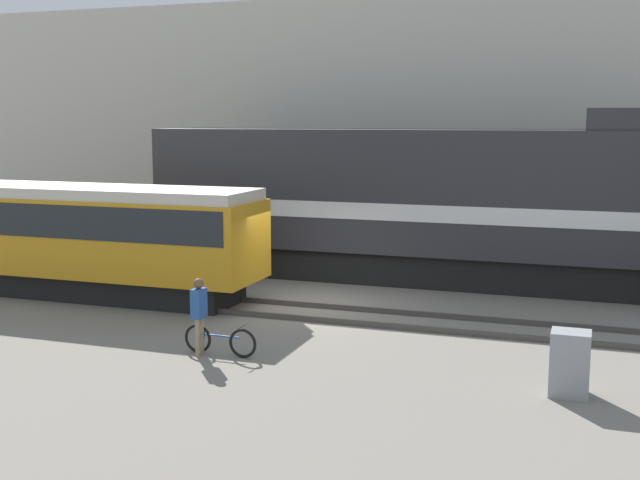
% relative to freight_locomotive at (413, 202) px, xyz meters
% --- Properties ---
extents(ground_plane, '(120.00, 120.00, 0.00)m').
position_rel_freight_locomotive_xyz_m(ground_plane, '(-1.84, -4.30, -2.47)').
color(ground_plane, slate).
extents(track_near, '(60.00, 1.50, 0.14)m').
position_rel_freight_locomotive_xyz_m(track_near, '(-1.84, -5.24, -2.40)').
color(track_near, '#47423D').
rests_on(track_near, ground).
extents(track_far, '(60.00, 1.51, 0.14)m').
position_rel_freight_locomotive_xyz_m(track_far, '(-1.84, 0.00, -2.40)').
color(track_far, '#47423D').
rests_on(track_far, ground).
extents(building_backdrop, '(48.90, 6.00, 9.43)m').
position_rel_freight_locomotive_xyz_m(building_backdrop, '(-1.84, 7.42, 2.24)').
color(building_backdrop, beige).
rests_on(building_backdrop, ground).
extents(freight_locomotive, '(16.26, 3.04, 5.29)m').
position_rel_freight_locomotive_xyz_m(freight_locomotive, '(0.00, 0.00, 0.00)').
color(freight_locomotive, black).
rests_on(freight_locomotive, ground).
extents(streetcar, '(10.88, 2.54, 3.13)m').
position_rel_freight_locomotive_xyz_m(streetcar, '(-8.53, -5.24, -0.68)').
color(streetcar, black).
rests_on(streetcar, ground).
extents(bicycle, '(1.70, 0.44, 0.70)m').
position_rel_freight_locomotive_xyz_m(bicycle, '(-2.05, -9.28, -2.15)').
color(bicycle, black).
rests_on(bicycle, ground).
extents(person, '(0.23, 0.36, 1.68)m').
position_rel_freight_locomotive_xyz_m(person, '(-2.46, -9.42, -1.46)').
color(person, '#8C7A5B').
rests_on(person, ground).
extents(signal_box, '(0.70, 0.60, 1.20)m').
position_rel_freight_locomotive_xyz_m(signal_box, '(5.08, -9.42, -1.87)').
color(signal_box, gray).
rests_on(signal_box, ground).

